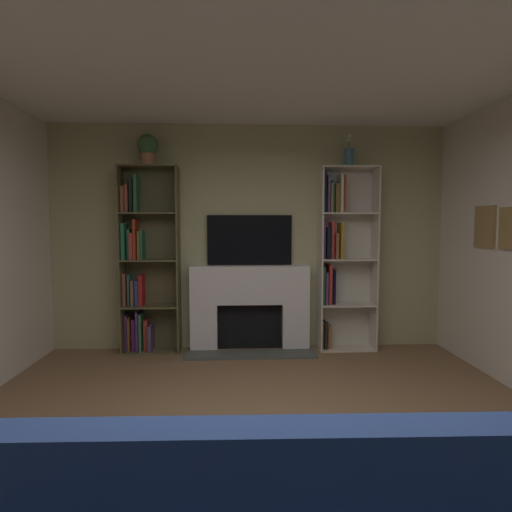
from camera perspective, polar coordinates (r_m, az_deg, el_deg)
name	(u,v)px	position (r m, az deg, el deg)	size (l,w,h in m)	color
ground_plane	(265,486)	(2.85, 1.24, -28.56)	(6.83, 6.83, 0.00)	#836144
wall_back_accent	(249,238)	(5.27, -0.90, 2.49)	(4.95, 0.06, 2.75)	tan
fireplace	(250,305)	(5.21, -0.84, -6.69)	(1.55, 0.52, 1.04)	white
tv	(250,240)	(5.21, -0.88, 2.16)	(1.04, 0.06, 0.61)	black
bookshelf_left	(144,267)	(5.27, -14.88, -1.46)	(0.69, 0.30, 2.23)	brown
bookshelf_right	(339,254)	(5.29, 11.19, 0.30)	(0.69, 0.30, 2.23)	silver
potted_plant	(148,148)	(5.26, -14.37, 13.95)	(0.24, 0.24, 0.36)	#AE754D
vase_with_flowers	(349,156)	(5.32, 12.44, 12.98)	(0.11, 0.11, 0.39)	teal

